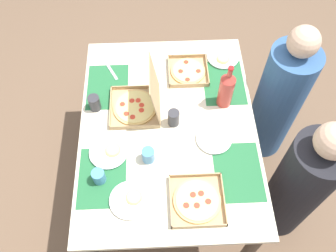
{
  "coord_description": "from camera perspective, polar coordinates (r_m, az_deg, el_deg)",
  "views": [
    {
      "loc": [
        1.13,
        -0.05,
        2.57
      ],
      "look_at": [
        0.0,
        0.0,
        0.77
      ],
      "focal_mm": 38.27,
      "sensor_mm": 36.0,
      "label": 1
    }
  ],
  "objects": [
    {
      "name": "plate_far_right",
      "position": [
        2.48,
        8.74,
        10.75
      ],
      "size": [
        0.21,
        0.21,
        0.03
      ],
      "color": "white",
      "rests_on": "dining_table"
    },
    {
      "name": "plate_near_left",
      "position": [
        2.09,
        7.31,
        -2.04
      ],
      "size": [
        0.21,
        0.21,
        0.02
      ],
      "color": "white",
      "rests_on": "dining_table"
    },
    {
      "name": "plate_middle",
      "position": [
        1.92,
        -6.04,
        -11.62
      ],
      "size": [
        0.21,
        0.21,
        0.03
      ],
      "color": "white",
      "rests_on": "dining_table"
    },
    {
      "name": "pizza_box_corner_left",
      "position": [
        2.37,
        3.21,
        8.71
      ],
      "size": [
        0.26,
        0.26,
        0.04
      ],
      "color": "tan",
      "rests_on": "dining_table"
    },
    {
      "name": "pizza_box_corner_right",
      "position": [
        2.16,
        -4.6,
        3.62
      ],
      "size": [
        0.3,
        0.31,
        0.33
      ],
      "color": "tan",
      "rests_on": "dining_table"
    },
    {
      "name": "placemat_near_left",
      "position": [
        2.33,
        -9.58,
        6.22
      ],
      "size": [
        0.36,
        0.26,
        0.0
      ],
      "primitive_type": "cube",
      "color": "#236638",
      "rests_on": "dining_table"
    },
    {
      "name": "ground_plane",
      "position": [
        2.81,
        0.0,
        -8.39
      ],
      "size": [
        6.0,
        6.0,
        0.0
      ],
      "primitive_type": "plane",
      "color": "brown"
    },
    {
      "name": "pizza_box_center",
      "position": [
        1.91,
        4.65,
        -11.73
      ],
      "size": [
        0.28,
        0.28,
        0.04
      ],
      "color": "tan",
      "rests_on": "dining_table"
    },
    {
      "name": "cup_spare",
      "position": [
        2.1,
        0.9,
        1.3
      ],
      "size": [
        0.07,
        0.07,
        0.11
      ],
      "primitive_type": "cylinder",
      "color": "#333338",
      "rests_on": "dining_table"
    },
    {
      "name": "placemat_near_right",
      "position": [
        2.0,
        -10.42,
        -8.0
      ],
      "size": [
        0.36,
        0.26,
        0.0
      ],
      "primitive_type": "cube",
      "color": "#236638",
      "rests_on": "dining_table"
    },
    {
      "name": "knife_by_near_right",
      "position": [
        2.42,
        -9.21,
        8.97
      ],
      "size": [
        0.19,
        0.11,
        0.0
      ],
      "primitive_type": "cube",
      "rotation": [
        0.0,
        0.0,
        0.48
      ],
      "color": "#B7B7BC",
      "rests_on": "dining_table"
    },
    {
      "name": "cup_red",
      "position": [
        1.98,
        -3.16,
        -4.66
      ],
      "size": [
        0.07,
        0.07,
        0.09
      ],
      "primitive_type": "cylinder",
      "color": "teal",
      "rests_on": "dining_table"
    },
    {
      "name": "diner_left_seat",
      "position": [
        2.62,
        17.06,
        3.8
      ],
      "size": [
        0.32,
        0.32,
        1.21
      ],
      "color": "#33598C",
      "rests_on": "ground_plane"
    },
    {
      "name": "knife_by_near_left",
      "position": [
        2.47,
        -2.66,
        11.1
      ],
      "size": [
        0.08,
        0.21,
        0.0
      ],
      "primitive_type": "cube",
      "rotation": [
        0.0,
        0.0,
        1.88
      ],
      "color": "#B7B7BC",
      "rests_on": "dining_table"
    },
    {
      "name": "placemat_far_right",
      "position": [
        2.02,
        11.08,
        -7.16
      ],
      "size": [
        0.36,
        0.26,
        0.0
      ],
      "primitive_type": "cube",
      "color": "#236638",
      "rests_on": "dining_table"
    },
    {
      "name": "cup_dark",
      "position": [
        2.2,
        -11.63,
        3.62
      ],
      "size": [
        0.07,
        0.07,
        0.1
      ],
      "primitive_type": "cylinder",
      "color": "#333338",
      "rests_on": "dining_table"
    },
    {
      "name": "cup_clear_left",
      "position": [
        1.96,
        -10.97,
        -7.89
      ],
      "size": [
        0.07,
        0.07,
        0.09
      ],
      "primitive_type": "cylinder",
      "color": "teal",
      "rests_on": "dining_table"
    },
    {
      "name": "placemat_far_left",
      "position": [
        2.35,
        8.86,
        6.85
      ],
      "size": [
        0.36,
        0.26,
        0.0
      ],
      "primitive_type": "cube",
      "color": "#236638",
      "rests_on": "dining_table"
    },
    {
      "name": "dining_table",
      "position": [
        2.22,
        0.0,
        -1.52
      ],
      "size": [
        1.4,
        1.04,
        0.77
      ],
      "color": "#3F3328",
      "rests_on": "ground_plane"
    },
    {
      "name": "soda_bottle",
      "position": [
        2.15,
        9.27,
        5.79
      ],
      "size": [
        0.09,
        0.09,
        0.32
      ],
      "color": "#B2382D",
      "rests_on": "dining_table"
    },
    {
      "name": "plate_near_right",
      "position": [
        2.06,
        -9.37,
        -4.1
      ],
      "size": [
        0.22,
        0.22,
        0.03
      ],
      "color": "white",
      "rests_on": "dining_table"
    },
    {
      "name": "diner_right_seat",
      "position": [
        2.35,
        20.02,
        -8.96
      ],
      "size": [
        0.32,
        0.32,
        1.18
      ],
      "color": "black",
      "rests_on": "ground_plane"
    }
  ]
}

